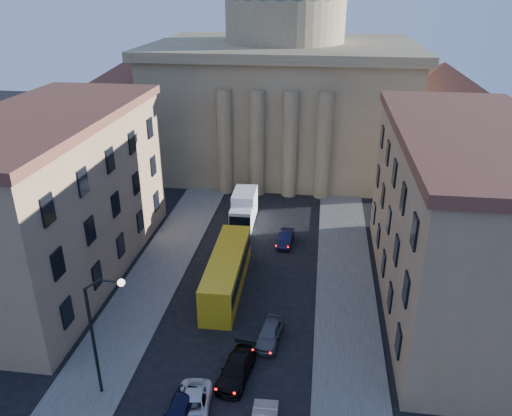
{
  "coord_description": "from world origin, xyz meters",
  "views": [
    {
      "loc": [
        5.74,
        -15.01,
        24.26
      ],
      "look_at": [
        1.14,
        18.81,
        8.85
      ],
      "focal_mm": 35.0,
      "sensor_mm": 36.0,
      "label": 1
    }
  ],
  "objects_px": {
    "street_lamp": "(99,327)",
    "car_left_near": "(179,413)",
    "box_truck": "(244,209)",
    "city_bus": "(227,271)"
  },
  "relations": [
    {
      "from": "car_left_near",
      "to": "city_bus",
      "type": "relative_size",
      "value": 0.35
    },
    {
      "from": "street_lamp",
      "to": "box_truck",
      "type": "bearing_deg",
      "value": 80.05
    },
    {
      "from": "street_lamp",
      "to": "car_left_near",
      "type": "relative_size",
      "value": 2.18
    },
    {
      "from": "car_left_near",
      "to": "box_truck",
      "type": "bearing_deg",
      "value": 94.47
    },
    {
      "from": "street_lamp",
      "to": "city_bus",
      "type": "bearing_deg",
      "value": 68.03
    },
    {
      "from": "city_bus",
      "to": "box_truck",
      "type": "xyz_separation_m",
      "value": [
        -0.66,
        13.26,
        -0.17
      ]
    },
    {
      "from": "car_left_near",
      "to": "street_lamp",
      "type": "bearing_deg",
      "value": 166.29
    },
    {
      "from": "box_truck",
      "to": "car_left_near",
      "type": "bearing_deg",
      "value": -90.09
    },
    {
      "from": "street_lamp",
      "to": "city_bus",
      "type": "relative_size",
      "value": 0.76
    },
    {
      "from": "box_truck",
      "to": "city_bus",
      "type": "bearing_deg",
      "value": -88.27
    }
  ]
}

